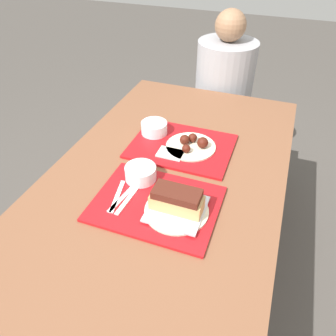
{
  "coord_description": "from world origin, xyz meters",
  "views": [
    {
      "loc": [
        0.36,
        -0.94,
        1.62
      ],
      "look_at": [
        0.01,
        0.01,
        0.81
      ],
      "focal_mm": 35.0,
      "sensor_mm": 36.0,
      "label": 1
    }
  ],
  "objects": [
    {
      "name": "person_seated_across",
      "position": [
        0.01,
        1.05,
        0.76
      ],
      "size": [
        0.37,
        0.37,
        0.72
      ],
      "color": "#9E9EA3",
      "rests_on": "picnic_bench_far"
    },
    {
      "name": "bowl_coleslaw_near",
      "position": [
        -0.08,
        -0.06,
        0.82
      ],
      "size": [
        0.12,
        0.12,
        0.06
      ],
      "color": "silver",
      "rests_on": "tray_near"
    },
    {
      "name": "ground_plane",
      "position": [
        0.0,
        0.0,
        0.0
      ],
      "size": [
        12.0,
        12.0,
        0.0
      ],
      "primitive_type": "plane",
      "color": "#4C4742"
    },
    {
      "name": "plastic_fork_near",
      "position": [
        -0.09,
        -0.18,
        0.79
      ],
      "size": [
        0.04,
        0.17,
        0.0
      ],
      "color": "white",
      "rests_on": "tray_near"
    },
    {
      "name": "plastic_spoon_near",
      "position": [
        -0.12,
        -0.18,
        0.79
      ],
      "size": [
        0.05,
        0.17,
        0.0
      ],
      "color": "white",
      "rests_on": "tray_near"
    },
    {
      "name": "bowl_coleslaw_far",
      "position": [
        -0.15,
        0.27,
        0.82
      ],
      "size": [
        0.12,
        0.12,
        0.06
      ],
      "color": "silver",
      "rests_on": "tray_far"
    },
    {
      "name": "condiment_packet",
      "position": [
        0.05,
        -0.09,
        0.79
      ],
      "size": [
        0.04,
        0.03,
        0.01
      ],
      "color": "teal",
      "rests_on": "tray_near"
    },
    {
      "name": "brisket_sandwich_plate",
      "position": [
        0.11,
        -0.18,
        0.82
      ],
      "size": [
        0.23,
        0.23,
        0.1
      ],
      "color": "beige",
      "rests_on": "tray_near"
    },
    {
      "name": "tray_near",
      "position": [
        0.03,
        -0.16,
        0.78
      ],
      "size": [
        0.45,
        0.34,
        0.01
      ],
      "color": "#B21419",
      "rests_on": "picnic_table"
    },
    {
      "name": "napkin_far",
      "position": [
        -0.02,
        0.13,
        0.79
      ],
      "size": [
        0.11,
        0.08,
        0.01
      ],
      "color": "white",
      "rests_on": "tray_far"
    },
    {
      "name": "picnic_bench_far",
      "position": [
        0.0,
        1.05,
        0.39
      ],
      "size": [
        0.88,
        0.28,
        0.46
      ],
      "color": "brown",
      "rests_on": "ground_plane"
    },
    {
      "name": "wings_plate_far",
      "position": [
        0.05,
        0.22,
        0.8
      ],
      "size": [
        0.22,
        0.22,
        0.06
      ],
      "color": "beige",
      "rests_on": "tray_far"
    },
    {
      "name": "plastic_knife_near",
      "position": [
        -0.07,
        -0.18,
        0.79
      ],
      "size": [
        0.03,
        0.17,
        0.0
      ],
      "color": "white",
      "rests_on": "tray_near"
    },
    {
      "name": "picnic_table",
      "position": [
        0.0,
        0.0,
        0.68
      ],
      "size": [
        0.93,
        1.66,
        0.77
      ],
      "color": "brown",
      "rests_on": "ground_plane"
    },
    {
      "name": "tray_far",
      "position": [
        -0.0,
        0.22,
        0.78
      ],
      "size": [
        0.45,
        0.34,
        0.01
      ],
      "color": "#B21419",
      "rests_on": "picnic_table"
    }
  ]
}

